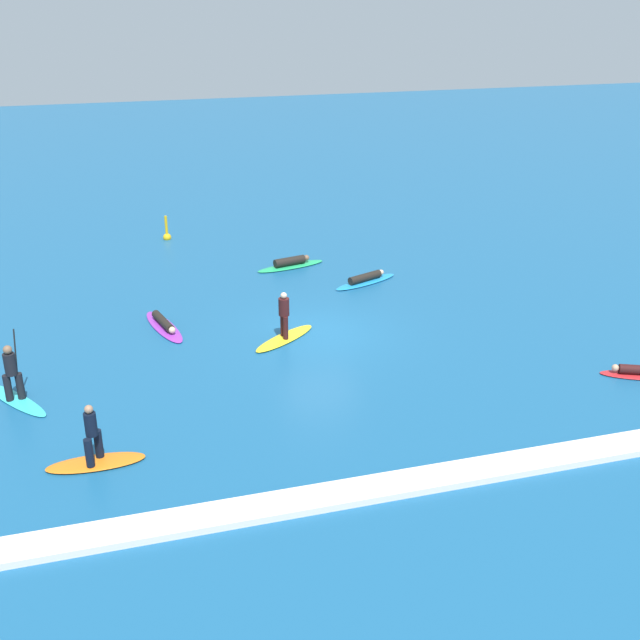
% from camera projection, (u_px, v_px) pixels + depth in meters
% --- Properties ---
extents(ground_plane, '(120.00, 120.00, 0.00)m').
position_uv_depth(ground_plane, '(320.00, 333.00, 26.49)').
color(ground_plane, '#195684').
rests_on(ground_plane, ground).
extents(surfer_on_teal_board, '(2.10, 2.70, 2.12)m').
position_uv_depth(surfer_on_teal_board, '(14.00, 385.00, 21.98)').
color(surfer_on_teal_board, '#33C6CC').
rests_on(surfer_on_teal_board, ground_plane).
extents(surfer_on_yellow_board, '(2.63, 2.17, 1.69)m').
position_uv_depth(surfer_on_yellow_board, '(284.00, 327.00, 25.86)').
color(surfer_on_yellow_board, yellow).
rests_on(surfer_on_yellow_board, ground_plane).
extents(surfer_on_blue_board, '(3.02, 1.73, 0.40)m').
position_uv_depth(surfer_on_blue_board, '(366.00, 280.00, 30.92)').
color(surfer_on_blue_board, '#1E8CD1').
rests_on(surfer_on_blue_board, ground_plane).
extents(surfer_on_purple_board, '(1.43, 3.16, 0.36)m').
position_uv_depth(surfer_on_purple_board, '(164.00, 325.00, 26.88)').
color(surfer_on_purple_board, purple).
rests_on(surfer_on_purple_board, ground_plane).
extents(surfer_on_orange_board, '(2.43, 0.82, 1.68)m').
position_uv_depth(surfer_on_orange_board, '(94.00, 451.00, 19.12)').
color(surfer_on_orange_board, orange).
rests_on(surfer_on_orange_board, ground_plane).
extents(surfer_on_green_board, '(3.11, 1.38, 0.44)m').
position_uv_depth(surfer_on_green_board, '(291.00, 264.00, 32.65)').
color(surfer_on_green_board, '#23B266').
rests_on(surfer_on_green_board, ground_plane).
extents(marker_buoy, '(0.38, 0.38, 1.22)m').
position_uv_depth(marker_buoy, '(167.00, 235.00, 36.17)').
color(marker_buoy, yellow).
rests_on(marker_buoy, ground_plane).
extents(wave_crest, '(20.01, 0.90, 0.18)m').
position_uv_depth(wave_crest, '(424.00, 480.00, 18.50)').
color(wave_crest, white).
rests_on(wave_crest, ground_plane).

